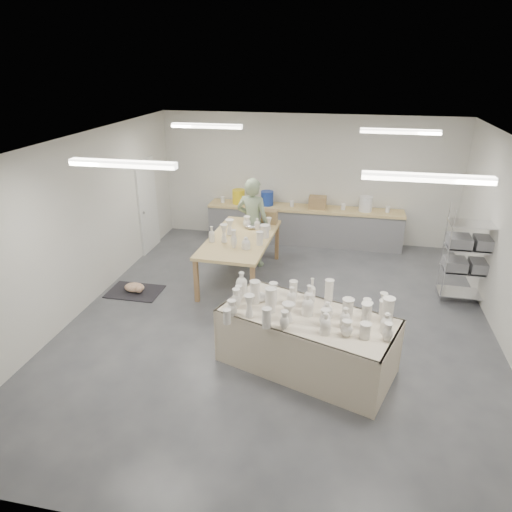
% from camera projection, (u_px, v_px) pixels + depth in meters
% --- Properties ---
extents(room, '(8.00, 8.02, 3.00)m').
position_uv_depth(room, '(277.00, 204.00, 7.11)').
color(room, '#424449').
rests_on(room, ground).
extents(back_counter, '(4.60, 0.60, 1.24)m').
position_uv_depth(back_counter, '(303.00, 224.00, 10.95)').
color(back_counter, tan).
rests_on(back_counter, ground).
extents(wire_shelf, '(0.88, 0.48, 1.80)m').
position_uv_depth(wire_shelf, '(470.00, 255.00, 8.14)').
color(wire_shelf, silver).
rests_on(wire_shelf, ground).
extents(drying_table, '(2.67, 1.93, 1.23)m').
position_uv_depth(drying_table, '(307.00, 338.00, 6.50)').
color(drying_table, olive).
rests_on(drying_table, ground).
extents(work_table, '(1.27, 2.43, 1.26)m').
position_uv_depth(work_table, '(244.00, 236.00, 9.07)').
color(work_table, tan).
rests_on(work_table, ground).
extents(rug, '(1.00, 0.70, 0.02)m').
position_uv_depth(rug, '(135.00, 292.00, 8.78)').
color(rug, black).
rests_on(rug, ground).
extents(cat, '(0.46, 0.39, 0.17)m').
position_uv_depth(cat, '(135.00, 287.00, 8.73)').
color(cat, white).
rests_on(cat, rug).
extents(potter, '(0.77, 0.57, 1.92)m').
position_uv_depth(potter, '(253.00, 223.00, 9.60)').
color(potter, gray).
rests_on(potter, ground).
extents(red_stool, '(0.41, 0.41, 0.32)m').
position_uv_depth(red_stool, '(255.00, 247.00, 10.11)').
color(red_stool, red).
rests_on(red_stool, ground).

